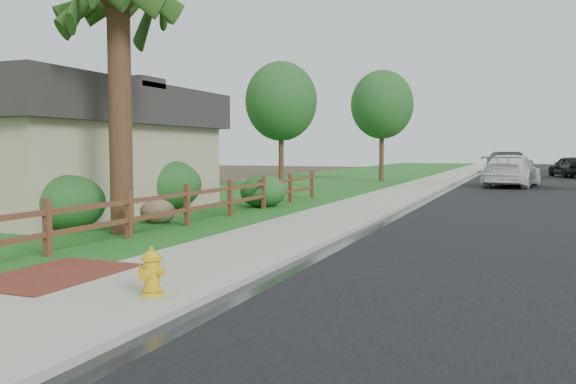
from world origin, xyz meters
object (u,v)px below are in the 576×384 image
at_px(dark_car_mid, 570,166).
at_px(white_suv, 512,171).
at_px(fire_hydrant, 152,273).
at_px(ranch_fence, 210,200).

bearing_deg(dark_car_mid, white_suv, 58.39).
bearing_deg(dark_car_mid, fire_hydrant, 63.42).
bearing_deg(dark_car_mid, ranch_fence, 55.34).
distance_m(white_suv, dark_car_mid, 13.64).
xyz_separation_m(ranch_fence, fire_hydrant, (3.50, -7.95, -0.23)).
distance_m(ranch_fence, fire_hydrant, 8.69).
height_order(ranch_fence, fire_hydrant, ranch_fence).
height_order(white_suv, dark_car_mid, white_suv).
height_order(fire_hydrant, white_suv, white_suv).
relative_size(fire_hydrant, dark_car_mid, 0.14).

